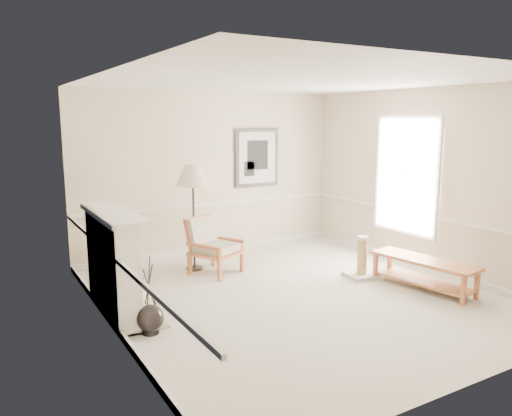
% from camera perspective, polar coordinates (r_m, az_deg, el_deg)
% --- Properties ---
extents(ground, '(5.50, 5.50, 0.00)m').
position_cam_1_polar(ground, '(7.04, 4.67, -9.96)').
color(ground, silver).
rests_on(ground, ground).
extents(room, '(5.04, 5.54, 2.92)m').
position_cam_1_polar(room, '(6.78, 5.48, 5.44)').
color(room, beige).
rests_on(room, ground).
extents(fireplace, '(0.64, 1.64, 1.31)m').
position_cam_1_polar(fireplace, '(6.44, -15.98, -6.27)').
color(fireplace, white).
rests_on(fireplace, ground).
extents(floor_vase, '(0.31, 0.31, 0.92)m').
position_cam_1_polar(floor_vase, '(5.94, -12.00, -12.34)').
color(floor_vase, black).
rests_on(floor_vase, ground).
extents(armchair, '(0.91, 0.94, 0.89)m').
position_cam_1_polar(armchair, '(7.97, -5.18, -3.96)').
color(armchair, '#AB5F37').
rests_on(armchair, ground).
extents(floor_lamp, '(0.68, 0.68, 1.71)m').
position_cam_1_polar(floor_lamp, '(7.96, -7.24, 3.41)').
color(floor_lamp, black).
rests_on(floor_lamp, ground).
extents(bench, '(0.69, 1.60, 0.44)m').
position_cam_1_polar(bench, '(7.60, 18.60, -6.61)').
color(bench, '#AB5F37').
rests_on(bench, ground).
extents(scratching_post, '(0.51, 0.51, 0.65)m').
position_cam_1_polar(scratching_post, '(7.91, 11.99, -6.33)').
color(scratching_post, beige).
rests_on(scratching_post, ground).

